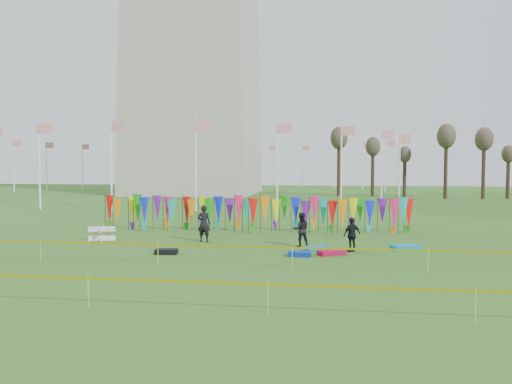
# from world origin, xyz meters

# --- Properties ---
(ground) EXTENTS (160.00, 160.00, 0.00)m
(ground) POSITION_xyz_m (0.00, 0.00, 0.00)
(ground) COLOR #275518
(ground) RESTS_ON ground
(flagpole_ring) EXTENTS (57.40, 56.16, 8.00)m
(flagpole_ring) POSITION_xyz_m (-14.00, 48.00, 4.00)
(flagpole_ring) COLOR white
(flagpole_ring) RESTS_ON ground
(banner_row) EXTENTS (18.64, 0.64, 2.09)m
(banner_row) POSITION_xyz_m (0.28, 8.46, 1.21)
(banner_row) COLOR black
(banner_row) RESTS_ON ground
(caution_tape_near) EXTENTS (26.00, 0.02, 0.90)m
(caution_tape_near) POSITION_xyz_m (-0.22, -2.02, 0.78)
(caution_tape_near) COLOR #FCEA05
(caution_tape_near) RESTS_ON ground
(caution_tape_far) EXTENTS (26.00, 0.02, 0.90)m
(caution_tape_far) POSITION_xyz_m (-0.22, -7.98, 0.78)
(caution_tape_far) COLOR #FCEA05
(caution_tape_far) RESTS_ON ground
(box_kite) EXTENTS (0.70, 0.70, 0.78)m
(box_kite) POSITION_xyz_m (-7.22, 3.68, 0.39)
(box_kite) COLOR red
(box_kite) RESTS_ON ground
(person_left) EXTENTS (0.76, 0.59, 1.92)m
(person_left) POSITION_xyz_m (-1.86, 4.13, 0.96)
(person_left) COLOR black
(person_left) RESTS_ON ground
(person_mid) EXTENTS (0.88, 0.62, 1.67)m
(person_mid) POSITION_xyz_m (3.19, 3.32, 0.83)
(person_mid) COLOR black
(person_mid) RESTS_ON ground
(person_right) EXTENTS (1.06, 0.97, 1.58)m
(person_right) POSITION_xyz_m (5.56, 2.19, 0.79)
(person_right) COLOR black
(person_right) RESTS_ON ground
(kite_bag_turquoise) EXTENTS (1.29, 1.07, 0.23)m
(kite_bag_turquoise) POSITION_xyz_m (4.02, 2.19, 0.12)
(kite_bag_turquoise) COLOR #0B74B1
(kite_bag_turquoise) RESTS_ON ground
(kite_bag_blue) EXTENTS (1.00, 0.53, 0.21)m
(kite_bag_blue) POSITION_xyz_m (3.25, 0.71, 0.10)
(kite_bag_blue) COLOR #0B2AB3
(kite_bag_blue) RESTS_ON ground
(kite_bag_red) EXTENTS (1.32, 1.07, 0.22)m
(kite_bag_red) POSITION_xyz_m (4.63, 1.20, 0.11)
(kite_bag_red) COLOR #AF0B36
(kite_bag_red) RESTS_ON ground
(kite_bag_black) EXTENTS (1.02, 0.66, 0.22)m
(kite_bag_black) POSITION_xyz_m (-2.66, 0.44, 0.11)
(kite_bag_black) COLOR black
(kite_bag_black) RESTS_ON ground
(kite_bag_teal) EXTENTS (1.45, 1.03, 0.25)m
(kite_bag_teal) POSITION_xyz_m (8.07, 2.95, 0.13)
(kite_bag_teal) COLOR #0C83B0
(kite_bag_teal) RESTS_ON ground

